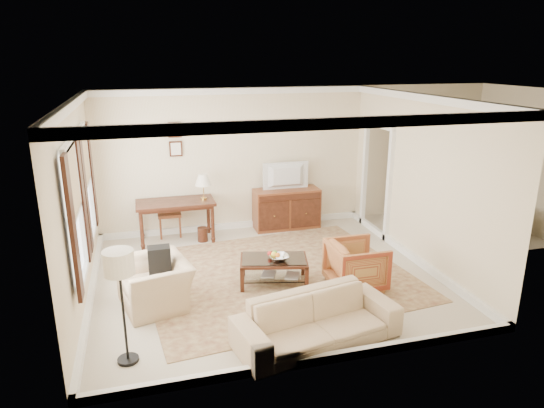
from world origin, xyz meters
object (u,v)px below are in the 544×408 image
sideboard (286,208)px  club_armchair (155,276)px  coffee_table (274,264)px  striped_armchair (356,263)px  sofa (317,313)px  tv (287,168)px  writing_desk (176,207)px

sideboard → club_armchair: bearing=-136.1°
coffee_table → club_armchair: bearing=-173.8°
striped_armchair → sofa: bearing=138.8°
striped_armchair → sofa: (-1.12, -1.27, -0.01)m
sideboard → striped_armchair: 2.96m
tv → coffee_table: tv is taller
sideboard → striped_armchair: size_ratio=1.65×
coffee_table → sofa: sofa is taller
sideboard → club_armchair: club_armchair is taller
writing_desk → striped_armchair: 3.76m
writing_desk → tv: 2.38m
sideboard → club_armchair: size_ratio=1.30×
sideboard → sofa: size_ratio=0.65×
writing_desk → sideboard: (2.29, 0.18, -0.28)m
tv → sofa: tv is taller
coffee_table → striped_armchair: striped_armchair is taller
writing_desk → tv: (2.29, 0.16, 0.60)m
writing_desk → sofa: (1.40, -4.04, -0.29)m
striped_armchair → writing_desk: bearing=42.6°
club_armchair → sofa: bearing=38.3°
sideboard → sofa: bearing=-101.9°
club_armchair → sofa: size_ratio=0.50×
club_armchair → sofa: club_armchair is taller
writing_desk → striped_armchair: size_ratio=1.79×
writing_desk → striped_armchair: bearing=-47.7°
tv → writing_desk: bearing=4.0°
sofa → sideboard: bearing=67.2°
writing_desk → sideboard: sideboard is taller
tv → sofa: 4.39m
coffee_table → striped_armchair: (1.20, -0.45, 0.08)m
sideboard → sofa: 4.31m
writing_desk → coffee_table: (1.32, -2.32, -0.36)m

